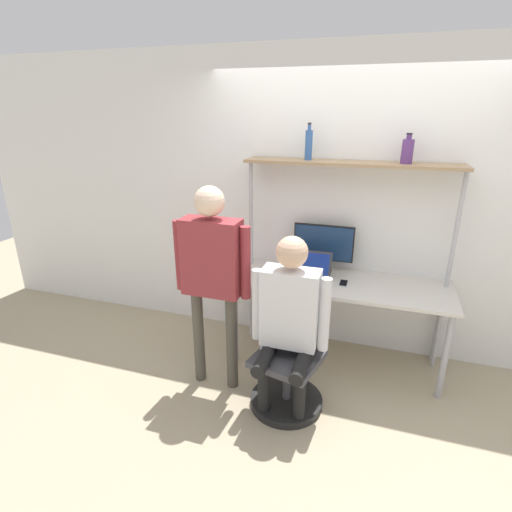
# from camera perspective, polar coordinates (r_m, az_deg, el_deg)

# --- Properties ---
(ground_plane) EXTENTS (12.00, 12.00, 0.00)m
(ground_plane) POSITION_cam_1_polar(r_m,az_deg,el_deg) (3.60, 10.25, -17.21)
(ground_plane) COLOR tan
(wall_back) EXTENTS (8.00, 0.06, 2.70)m
(wall_back) POSITION_cam_1_polar(r_m,az_deg,el_deg) (3.66, 13.16, 6.78)
(wall_back) COLOR white
(wall_back) RESTS_ON ground_plane
(desk) EXTENTS (1.85, 0.65, 0.78)m
(desk) POSITION_cam_1_polar(r_m,az_deg,el_deg) (3.54, 11.76, -4.81)
(desk) COLOR beige
(desk) RESTS_ON ground_plane
(shelf_unit) EXTENTS (1.76, 0.29, 1.77)m
(shelf_unit) POSITION_cam_1_polar(r_m,az_deg,el_deg) (3.45, 13.09, 8.95)
(shelf_unit) COLOR #997A56
(shelf_unit) RESTS_ON ground_plane
(monitor) EXTENTS (0.54, 0.18, 0.43)m
(monitor) POSITION_cam_1_polar(r_m,az_deg,el_deg) (3.63, 9.58, 1.51)
(monitor) COLOR black
(monitor) RESTS_ON desk
(laptop) EXTENTS (0.32, 0.25, 0.24)m
(laptop) POSITION_cam_1_polar(r_m,az_deg,el_deg) (3.47, 7.95, -2.41)
(laptop) COLOR #333338
(laptop) RESTS_ON desk
(cell_phone) EXTENTS (0.07, 0.15, 0.01)m
(cell_phone) POSITION_cam_1_polar(r_m,az_deg,el_deg) (3.46, 12.39, -3.83)
(cell_phone) COLOR silver
(cell_phone) RESTS_ON desk
(office_chair) EXTENTS (0.56, 0.56, 0.89)m
(office_chair) POSITION_cam_1_polar(r_m,az_deg,el_deg) (3.20, 4.80, -16.20)
(office_chair) COLOR black
(office_chair) RESTS_ON ground_plane
(person_seated) EXTENTS (0.58, 0.47, 1.36)m
(person_seated) POSITION_cam_1_polar(r_m,az_deg,el_deg) (2.89, 4.72, -8.16)
(person_seated) COLOR black
(person_seated) RESTS_ON ground_plane
(person_standing) EXTENTS (0.62, 0.22, 1.66)m
(person_standing) POSITION_cam_1_polar(r_m,az_deg,el_deg) (3.03, -6.31, -1.18)
(person_standing) COLOR #4C473D
(person_standing) RESTS_ON ground_plane
(bottle_blue) EXTENTS (0.06, 0.06, 0.30)m
(bottle_blue) POSITION_cam_1_polar(r_m,az_deg,el_deg) (3.45, 7.54, 15.53)
(bottle_blue) COLOR #335999
(bottle_blue) RESTS_ON shelf_unit
(bottle_purple) EXTENTS (0.09, 0.09, 0.23)m
(bottle_purple) POSITION_cam_1_polar(r_m,az_deg,el_deg) (3.39, 20.82, 13.87)
(bottle_purple) COLOR #593372
(bottle_purple) RESTS_ON shelf_unit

